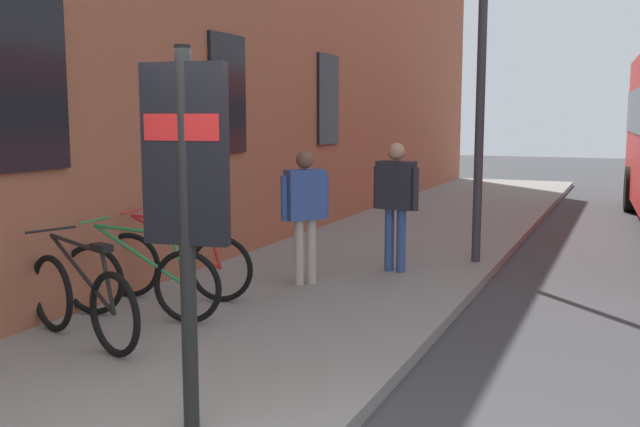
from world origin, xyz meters
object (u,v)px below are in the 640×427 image
bicycle_beside_lamp (175,264)px  pedestrian_near_bus (305,203)px  bicycle_nearest_sign (82,300)px  pedestrian_crossing_street (396,194)px  transit_info_sign (186,180)px  bicycle_far_end (140,280)px  street_lamp (483,13)px

bicycle_beside_lamp → pedestrian_near_bus: bearing=-39.5°
pedestrian_near_bus → bicycle_nearest_sign: bearing=163.1°
bicycle_nearest_sign → bicycle_beside_lamp: 1.61m
bicycle_nearest_sign → pedestrian_crossing_street: size_ratio=1.03×
transit_info_sign → pedestrian_crossing_street: (5.03, 0.25, -0.59)m
transit_info_sign → pedestrian_crossing_street: 5.07m
bicycle_nearest_sign → bicycle_beside_lamp: size_ratio=0.97×
bicycle_far_end → pedestrian_crossing_street: size_ratio=1.07×
bicycle_nearest_sign → transit_info_sign: size_ratio=0.71×
bicycle_far_end → street_lamp: street_lamp is taller
pedestrian_crossing_street → street_lamp: street_lamp is taller
transit_info_sign → pedestrian_crossing_street: size_ratio=1.45×
bicycle_beside_lamp → street_lamp: (3.37, -2.58, 2.94)m
bicycle_beside_lamp → street_lamp: street_lamp is taller
pedestrian_crossing_street → street_lamp: size_ratio=0.29×
bicycle_nearest_sign → transit_info_sign: bearing=-120.7°
bicycle_far_end → pedestrian_near_bus: size_ratio=1.11×
bicycle_beside_lamp → bicycle_far_end: bearing=-170.8°
street_lamp → bicycle_far_end: bearing=149.4°
transit_info_sign → bicycle_beside_lamp: bearing=36.5°
bicycle_beside_lamp → street_lamp: size_ratio=0.31×
pedestrian_near_bus → pedestrian_crossing_street: pedestrian_crossing_street is taller
bicycle_nearest_sign → street_lamp: size_ratio=0.30×
bicycle_far_end → pedestrian_crossing_street: bearing=-27.8°
transit_info_sign → pedestrian_near_bus: 4.10m
bicycle_beside_lamp → pedestrian_crossing_street: (2.32, -1.76, 0.62)m
bicycle_far_end → street_lamp: (4.15, -2.46, 2.94)m
bicycle_nearest_sign → bicycle_far_end: bearing=1.1°
street_lamp → bicycle_nearest_sign: bearing=153.9°
bicycle_nearest_sign → street_lamp: (4.98, -2.44, 2.94)m
bicycle_nearest_sign → street_lamp: 6.27m
bicycle_beside_lamp → transit_info_sign: bearing=-143.5°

